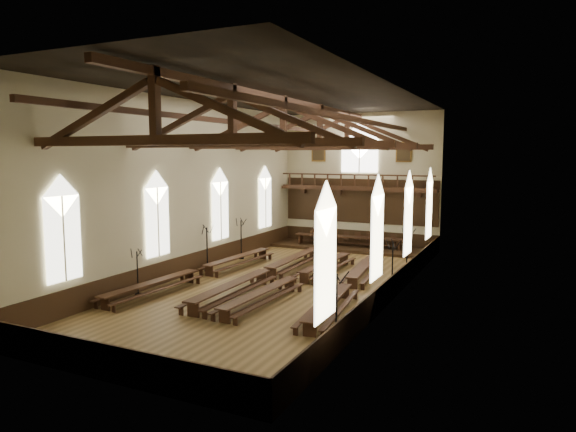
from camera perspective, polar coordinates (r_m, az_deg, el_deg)
name	(u,v)px	position (r m, az deg, el deg)	size (l,w,h in m)	color
ground	(284,284)	(27.69, -0.48, -7.61)	(26.00, 26.00, 0.00)	brown
room_walls	(284,163)	(26.82, -0.50, 5.88)	(26.00, 26.00, 26.00)	#BBB28D
wainscot_band	(284,273)	(27.54, -0.49, -6.40)	(12.00, 26.00, 1.20)	black
side_windows	(284,215)	(27.00, -0.49, 0.10)	(11.85, 19.80, 4.50)	silver
end_window	(360,150)	(38.82, 7.96, 7.23)	(2.80, 0.12, 3.80)	white
minstrels_gallery	(358,195)	(38.71, 7.77, 2.32)	(11.80, 1.24, 3.70)	#3A2112
portraits	(360,152)	(38.82, 7.95, 7.05)	(7.75, 0.09, 1.45)	brown
roof_trusses	(284,129)	(26.85, -0.50, 9.63)	(11.70, 25.70, 2.80)	#3A2112
refectory_row_a	(200,271)	(29.05, -9.78, -6.02)	(1.80, 13.81, 0.68)	#3A2112
refectory_row_b	(267,272)	(28.18, -2.39, -6.24)	(1.54, 14.29, 0.74)	#3A2112
refectory_row_c	(297,278)	(27.01, 1.04, -6.90)	(1.65, 13.78, 0.68)	#3A2112
refectory_row_d	(348,284)	(26.00, 6.66, -7.52)	(1.97, 13.70, 0.66)	#3A2112
dais	(348,248)	(38.09, 6.70, -3.51)	(11.40, 3.11, 0.21)	black
high_table	(348,238)	(37.97, 6.71, -2.40)	(8.10, 1.51, 0.76)	#3A2112
high_chairs	(352,238)	(38.72, 7.08, -2.42)	(6.74, 0.45, 0.94)	#3A2112
candelabrum_left_near	(138,281)	(26.50, -16.35, -6.97)	(0.71, 0.66, 2.34)	black
candelabrum_left_mid	(207,257)	(31.06, -8.96, -4.51)	(0.82, 0.82, 2.77)	black
candelabrum_left_far	(241,246)	(34.33, -5.22, -3.39)	(0.81, 0.82, 2.74)	black
candelabrum_right_near	(336,322)	(19.18, 5.38, -11.61)	(0.79, 0.85, 2.79)	black
candelabrum_right_mid	(392,275)	(26.77, 11.50, -6.47)	(0.79, 0.79, 2.67)	black
candelabrum_right_far	(407,262)	(29.91, 13.06, -5.01)	(0.81, 0.86, 2.83)	black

